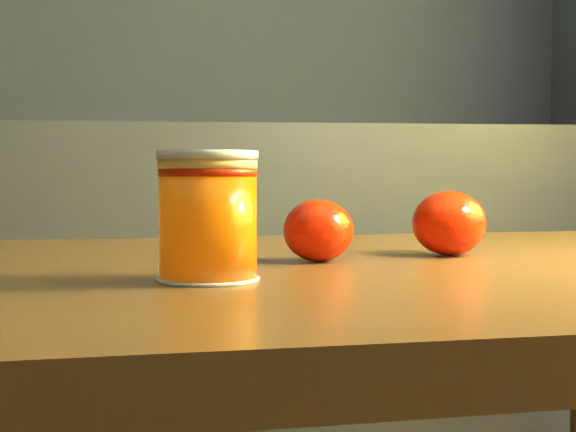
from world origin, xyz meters
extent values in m
cube|color=brown|center=(0.81, 0.16, 0.69)|extent=(1.00, 0.74, 0.04)
cylinder|color=#E55804|center=(0.68, 0.06, 0.75)|extent=(0.07, 0.07, 0.08)
cylinder|color=#FFC468|center=(0.68, 0.06, 0.80)|extent=(0.07, 0.07, 0.01)
cylinder|color=silver|center=(0.68, 0.06, 0.80)|extent=(0.08, 0.08, 0.00)
ellipsoid|color=#F12404|center=(0.79, 0.18, 0.74)|extent=(0.08, 0.08, 0.06)
ellipsoid|color=#F12404|center=(0.92, 0.21, 0.74)|extent=(0.08, 0.08, 0.06)
camera|label=1|loc=(0.67, -0.55, 0.79)|focal=50.00mm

